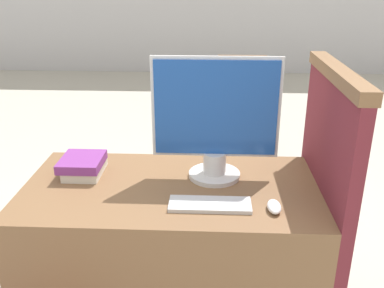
% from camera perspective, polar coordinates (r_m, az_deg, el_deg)
% --- Properties ---
extents(desk, '(1.27, 0.68, 0.77)m').
position_cam_1_polar(desk, '(2.06, -2.68, -15.14)').
color(desk, brown).
rests_on(desk, ground_plane).
extents(carrel_divider, '(0.07, 0.73, 1.28)m').
position_cam_1_polar(carrel_divider, '(1.98, 16.80, -8.46)').
color(carrel_divider, maroon).
rests_on(carrel_divider, ground_plane).
extents(monitor, '(0.55, 0.23, 0.54)m').
position_cam_1_polar(monitor, '(1.83, 3.16, 3.18)').
color(monitor, silver).
rests_on(monitor, desk).
extents(keyboard, '(0.32, 0.12, 0.02)m').
position_cam_1_polar(keyboard, '(1.70, 2.41, -8.07)').
color(keyboard, silver).
rests_on(keyboard, desk).
extents(mouse, '(0.05, 0.10, 0.03)m').
position_cam_1_polar(mouse, '(1.69, 10.90, -8.20)').
color(mouse, white).
rests_on(mouse, desk).
extents(book_stack, '(0.18, 0.22, 0.08)m').
position_cam_1_polar(book_stack, '(2.00, -14.28, -2.78)').
color(book_stack, silver).
rests_on(book_stack, desk).
extents(far_chair, '(0.44, 0.44, 0.93)m').
position_cam_1_polar(far_chair, '(3.94, 6.59, 5.58)').
color(far_chair, brown).
rests_on(far_chair, ground_plane).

